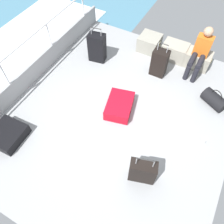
# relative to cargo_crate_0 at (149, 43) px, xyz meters

# --- Properties ---
(ground_plane) EXTENTS (4.40, 5.20, 0.06)m
(ground_plane) POSITION_rel_cargo_crate_0_xyz_m (0.30, -2.17, -0.23)
(ground_plane) COLOR #939699
(gunwale_port) EXTENTS (0.06, 5.20, 0.45)m
(gunwale_port) POSITION_rel_cargo_crate_0_xyz_m (-1.87, -2.17, 0.03)
(gunwale_port) COLOR #939699
(gunwale_port) RESTS_ON ground_plane
(railing_port) EXTENTS (0.04, 4.20, 1.02)m
(railing_port) POSITION_rel_cargo_crate_0_xyz_m (-1.87, -2.17, 0.59)
(railing_port) COLOR silver
(railing_port) RESTS_ON ground_plane
(cargo_crate_0) EXTENTS (0.54, 0.49, 0.39)m
(cargo_crate_0) POSITION_rel_cargo_crate_0_xyz_m (0.00, 0.00, 0.00)
(cargo_crate_0) COLOR gray
(cargo_crate_0) RESTS_ON ground_plane
(cargo_crate_1) EXTENTS (0.62, 0.42, 0.41)m
(cargo_crate_1) POSITION_rel_cargo_crate_0_xyz_m (0.66, -0.01, 0.01)
(cargo_crate_1) COLOR #9E9989
(cargo_crate_1) RESTS_ON ground_plane
(cargo_crate_2) EXTENTS (0.61, 0.40, 0.38)m
(cargo_crate_2) POSITION_rel_cargo_crate_0_xyz_m (1.24, -0.00, -0.01)
(cargo_crate_2) COLOR #9E9989
(cargo_crate_2) RESTS_ON ground_plane
(passenger_seated) EXTENTS (0.34, 0.66, 1.08)m
(passenger_seated) POSITION_rel_cargo_crate_0_xyz_m (1.24, -0.19, 0.37)
(passenger_seated) COLOR orange
(passenger_seated) RESTS_ON ground_plane
(suitcase_0) EXTENTS (0.43, 0.32, 0.88)m
(suitcase_0) POSITION_rel_cargo_crate_0_xyz_m (-0.96, -0.95, 0.16)
(suitcase_0) COLOR black
(suitcase_0) RESTS_ON ground_plane
(suitcase_1) EXTENTS (0.34, 0.25, 0.86)m
(suitcase_1) POSITION_rel_cargo_crate_0_xyz_m (0.52, -0.71, 0.13)
(suitcase_1) COLOR black
(suitcase_1) RESTS_ON ground_plane
(suitcase_2) EXTENTS (0.65, 0.80, 0.24)m
(suitcase_2) POSITION_rel_cargo_crate_0_xyz_m (0.23, -2.07, -0.08)
(suitcase_2) COLOR #B70C1E
(suitcase_2) RESTS_ON ground_plane
(suitcase_3) EXTENTS (0.48, 0.33, 0.73)m
(suitcase_3) POSITION_rel_cargo_crate_0_xyz_m (1.23, -3.18, 0.07)
(suitcase_3) COLOR black
(suitcase_3) RESTS_ON ground_plane
(suitcase_4) EXTENTS (0.61, 0.65, 0.21)m
(suitcase_4) POSITION_rel_cargo_crate_0_xyz_m (-1.32, -3.68, -0.09)
(suitcase_4) COLOR black
(suitcase_4) RESTS_ON ground_plane
(duffel_bag) EXTENTS (0.58, 0.49, 0.41)m
(duffel_bag) POSITION_rel_cargo_crate_0_xyz_m (1.90, -1.00, -0.05)
(duffel_bag) COLOR black
(duffel_bag) RESTS_ON ground_plane
(paper_cup) EXTENTS (0.08, 0.08, 0.10)m
(paper_cup) POSITION_rel_cargo_crate_0_xyz_m (1.97, -1.99, -0.15)
(paper_cup) COLOR white
(paper_cup) RESTS_ON ground_plane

